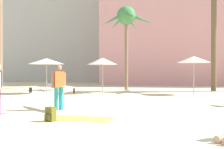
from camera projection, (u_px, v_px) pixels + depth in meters
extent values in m
plane|color=beige|center=(90.00, 136.00, 6.59)|extent=(120.00, 120.00, 0.00)
cube|color=pink|center=(209.00, 24.00, 35.75)|extent=(25.32, 10.39, 14.76)
cylinder|color=#896B4C|center=(0.00, 32.00, 25.12)|extent=(0.49, 0.49, 9.85)
cylinder|color=brown|center=(214.00, 35.00, 22.55)|extent=(0.40, 0.40, 8.66)
cylinder|color=#896B4C|center=(126.00, 53.00, 24.07)|extent=(0.28, 0.28, 6.11)
sphere|color=#428447|center=(126.00, 15.00, 24.04)|extent=(1.53, 1.53, 1.53)
cone|color=#428447|center=(142.00, 20.00, 23.91)|extent=(1.99, 0.46, 1.05)
cone|color=#428447|center=(132.00, 23.00, 25.22)|extent=(0.83, 1.98, 1.11)
cone|color=#428447|center=(117.00, 23.00, 25.11)|extent=(1.58, 1.64, 1.15)
cone|color=#428447|center=(112.00, 20.00, 23.55)|extent=(1.79, 1.32, 1.24)
cone|color=#428447|center=(131.00, 15.00, 22.73)|extent=(1.06, 1.99, 0.83)
cylinder|color=gray|center=(194.00, 75.00, 18.92)|extent=(0.06, 0.06, 2.49)
cone|color=beige|center=(194.00, 59.00, 18.91)|extent=(2.17, 2.17, 0.43)
cylinder|color=gray|center=(102.00, 75.00, 20.08)|extent=(0.06, 0.06, 2.44)
cone|color=beige|center=(102.00, 61.00, 20.07)|extent=(2.08, 2.08, 0.48)
cylinder|color=gray|center=(47.00, 76.00, 19.92)|extent=(0.06, 0.06, 2.39)
cone|color=white|center=(47.00, 61.00, 19.91)|extent=(2.44, 2.44, 0.40)
cube|color=#F4CC4C|center=(81.00, 119.00, 9.02)|extent=(2.03, 1.15, 0.01)
cube|color=brown|center=(51.00, 114.00, 8.59)|extent=(0.35, 0.30, 0.42)
cube|color=#4A4616|center=(47.00, 118.00, 8.50)|extent=(0.21, 0.15, 0.18)
cylinder|color=teal|center=(56.00, 99.00, 11.11)|extent=(0.23, 0.23, 0.87)
cylinder|color=teal|center=(61.00, 98.00, 11.23)|extent=(0.23, 0.23, 0.87)
cube|color=orange|center=(59.00, 79.00, 11.16)|extent=(0.43, 0.44, 0.60)
sphere|color=#936B51|center=(59.00, 68.00, 11.16)|extent=(0.34, 0.34, 0.24)
cylinder|color=#936B51|center=(53.00, 80.00, 11.01)|extent=(0.14, 0.14, 0.57)
cylinder|color=#936B51|center=(65.00, 80.00, 11.32)|extent=(0.14, 0.14, 0.57)
ellipsoid|color=white|center=(61.00, 86.00, 11.46)|extent=(2.11, 2.12, 0.08)
ellipsoid|color=gold|center=(61.00, 86.00, 11.46)|extent=(2.13, 2.14, 0.06)
cube|color=black|center=(74.00, 91.00, 10.60)|extent=(0.08, 0.08, 0.18)
cube|color=black|center=(31.00, 90.00, 10.27)|extent=(0.08, 0.09, 0.18)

